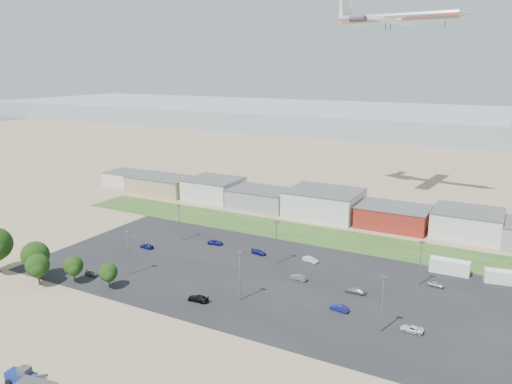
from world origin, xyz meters
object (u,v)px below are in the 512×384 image
Objects in this scene: box_trailer_a at (450,267)px; telehandler at (21,376)px; parked_car_9 at (215,242)px; parked_car_12 at (355,290)px; parked_car_3 at (198,298)px; parked_car_0 at (412,329)px; parked_car_5 at (147,246)px; airliner at (398,17)px; parked_car_8 at (436,284)px; parked_car_11 at (310,260)px; parked_car_1 at (340,308)px; parked_car_6 at (259,252)px; parked_car_10 at (91,273)px; parked_car_7 at (299,277)px.

telehandler is at bearing -124.84° from box_trailer_a.
parked_car_9 is 42.92m from parked_car_12.
parked_car_0 is at bearing 98.74° from parked_car_3.
parked_car_5 is at bearing -87.78° from parked_car_12.
airliner is at bearing 169.12° from parked_car_3.
box_trailer_a reaches higher than parked_car_9.
telehandler is 1.75× the size of parked_car_12.
parked_car_12 is (-14.37, -11.26, 0.04)m from parked_car_8.
parked_car_11 is at bearing 155.48° from parked_car_3.
parked_car_1 is 9.00m from parked_car_12.
parked_car_1 reaches higher than parked_car_6.
parked_car_5 is at bearing -92.91° from parked_car_1.
parked_car_9 reaches higher than parked_car_0.
parked_car_9 is 33.25m from parked_car_10.
parked_car_11 is at bearing 95.46° from parked_car_8.
parked_car_8 is at bearing 102.03° from parked_car_5.
telehandler is 67.72m from parked_car_11.
airliner is 99.33m from parked_car_12.
parked_car_6 is (-15.00, -67.55, -60.68)m from airliner.
parked_car_1 is 0.97× the size of parked_car_11.
airliner is 12.10× the size of parked_car_7.
parked_car_8 is at bearing -64.14° from parked_car_10.
parked_car_9 is at bearing -156.03° from parked_car_3.
parked_car_7 is 0.94× the size of parked_car_9.
parked_car_5 is 55.67m from parked_car_12.
box_trailer_a is 34.95m from parked_car_7.
parked_car_10 is (-42.22, -19.93, -0.10)m from parked_car_7.
parked_car_5 is at bearing 3.37° from parked_car_10.
parked_car_9 is 1.07× the size of parked_car_11.
parked_car_7 is 13.00m from parked_car_12.
box_trailer_a is 2.03× the size of parked_car_12.
parked_car_3 is (7.44, 34.86, -0.90)m from telehandler.
parked_car_11 is (-28.35, 21.77, 0.08)m from parked_car_0.
parked_car_11 reaches higher than parked_car_0.
parked_car_10 is 0.97× the size of parked_car_11.
parked_car_6 is at bearing 112.89° from parked_car_5.
parked_car_10 is (-71.01, -39.73, -1.07)m from box_trailer_a.
parked_car_7 is at bearing 117.32° from parked_car_8.
parked_car_10 is (-68.86, -9.12, -0.02)m from parked_car_0.
parked_car_11 reaches higher than parked_car_12.
airliner is at bearing -165.05° from parked_car_0.
parked_car_7 is (-28.78, -19.80, -0.98)m from box_trailer_a.
parked_car_0 is at bearing -120.08° from parked_car_11.
parked_car_1 reaches higher than parked_car_0.
airliner reaches higher than parked_car_6.
airliner is 93.99m from parked_car_8.
parked_car_6 is 13.45m from parked_car_11.
parked_car_5 is (-21.59, 53.42, -0.89)m from telehandler.
parked_car_8 is (0.73, 21.60, 0.01)m from parked_car_0.
parked_car_3 is 23.45m from parked_car_7.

